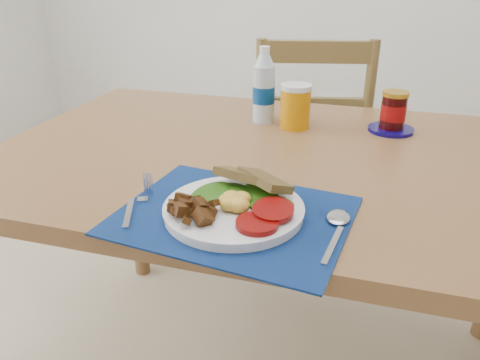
# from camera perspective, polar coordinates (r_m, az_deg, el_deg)

# --- Properties ---
(table) EXTENTS (1.40, 0.90, 0.75)m
(table) POSITION_cam_1_polar(r_m,az_deg,el_deg) (1.16, 5.10, -0.52)
(table) COLOR brown
(table) RESTS_ON ground
(chair_far) EXTENTS (0.50, 0.49, 1.14)m
(chair_far) POSITION_cam_1_polar(r_m,az_deg,el_deg) (1.79, 8.38, 5.62)
(chair_far) COLOR #523D1D
(chair_far) RESTS_ON ground
(placemat) EXTENTS (0.44, 0.36, 0.00)m
(placemat) POSITION_cam_1_polar(r_m,az_deg,el_deg) (0.84, -0.77, -4.32)
(placemat) COLOR black
(placemat) RESTS_ON table
(breakfast_plate) EXTENTS (0.25, 0.25, 0.06)m
(breakfast_plate) POSITION_cam_1_polar(r_m,az_deg,el_deg) (0.83, -1.17, -3.23)
(breakfast_plate) COLOR silver
(breakfast_plate) RESTS_ON placemat
(fork) EXTENTS (0.05, 0.15, 0.00)m
(fork) POSITION_cam_1_polar(r_m,az_deg,el_deg) (0.89, -12.36, -2.89)
(fork) COLOR #B2B5BA
(fork) RESTS_ON placemat
(spoon) EXTENTS (0.04, 0.17, 0.01)m
(spoon) POSITION_cam_1_polar(r_m,az_deg,el_deg) (0.82, 11.69, -5.54)
(spoon) COLOR #B2B5BA
(spoon) RESTS_ON placemat
(water_bottle) EXTENTS (0.06, 0.06, 0.21)m
(water_bottle) POSITION_cam_1_polar(r_m,az_deg,el_deg) (1.32, 2.92, 10.96)
(water_bottle) COLOR #ADBFCC
(water_bottle) RESTS_ON table
(juice_glass) EXTENTS (0.08, 0.08, 0.11)m
(juice_glass) POSITION_cam_1_polar(r_m,az_deg,el_deg) (1.29, 6.75, 8.76)
(juice_glass) COLOR #C17505
(juice_glass) RESTS_ON table
(jam_on_saucer) EXTENTS (0.12, 0.12, 0.11)m
(jam_on_saucer) POSITION_cam_1_polar(r_m,az_deg,el_deg) (1.32, 18.14, 7.66)
(jam_on_saucer) COLOR #0B0551
(jam_on_saucer) RESTS_ON table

